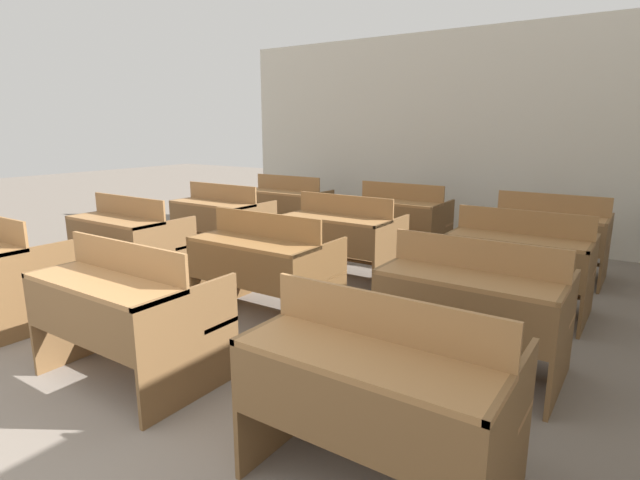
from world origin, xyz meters
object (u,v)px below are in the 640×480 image
at_px(bench_back_center, 400,218).
at_px(bench_back_right, 549,235).
at_px(bench_second_center, 264,264).
at_px(bench_third_right, 519,260).
at_px(bench_front_center, 127,309).
at_px(bench_front_right, 379,390).
at_px(bench_second_left, 129,238).
at_px(bench_back_left, 287,206).
at_px(bench_third_center, 343,236).
at_px(bench_third_left, 221,219).
at_px(bench_second_right, 472,305).

bearing_deg(bench_back_center, bench_back_right, -0.86).
relative_size(bench_second_center, bench_third_right, 1.00).
relative_size(bench_front_center, bench_second_center, 1.00).
height_order(bench_front_right, bench_second_left, same).
distance_m(bench_back_left, bench_back_center, 1.83).
distance_m(bench_second_left, bench_third_right, 3.88).
height_order(bench_second_left, bench_back_center, same).
distance_m(bench_third_center, bench_third_right, 1.80).
bearing_deg(bench_back_center, bench_second_left, -124.30).
bearing_deg(bench_third_right, bench_front_center, -124.14).
bearing_deg(bench_front_center, bench_third_left, 124.21).
relative_size(bench_second_left, bench_back_right, 1.00).
distance_m(bench_front_center, bench_back_center, 4.02).
bearing_deg(bench_front_right, bench_second_right, 89.86).
distance_m(bench_second_center, bench_back_center, 2.69).
bearing_deg(bench_third_left, bench_third_center, -0.57).
relative_size(bench_second_left, bench_second_center, 1.00).
height_order(bench_third_right, bench_back_right, same).
height_order(bench_front_right, bench_second_center, same).
height_order(bench_front_center, bench_second_left, same).
height_order(bench_second_center, bench_second_right, same).
bearing_deg(bench_third_left, bench_back_center, 36.14).
relative_size(bench_second_right, bench_back_right, 1.00).
height_order(bench_front_center, bench_front_right, same).
xyz_separation_m(bench_front_right, bench_second_right, (0.00, 1.32, 0.00)).
xyz_separation_m(bench_third_center, bench_back_center, (0.02, 1.37, 0.00)).
relative_size(bench_third_left, bench_back_left, 1.00).
bearing_deg(bench_third_center, bench_back_left, 143.24).
bearing_deg(bench_third_left, bench_front_right, -36.18).
bearing_deg(bench_second_center, bench_third_right, 37.29).
bearing_deg(bench_third_center, bench_third_left, 179.43).
xyz_separation_m(bench_second_center, bench_second_right, (1.79, 0.01, 0.00)).
bearing_deg(bench_front_center, bench_back_right, 65.39).
bearing_deg(bench_second_right, bench_back_left, 143.57).
distance_m(bench_front_center, bench_back_right, 4.39).
bearing_deg(bench_third_left, bench_back_left, 89.01).
height_order(bench_third_left, bench_third_right, same).
height_order(bench_third_right, bench_back_center, same).
height_order(bench_front_right, bench_third_center, same).
bearing_deg(bench_back_center, bench_front_center, -90.53).
relative_size(bench_third_right, bench_back_center, 1.00).
xyz_separation_m(bench_front_right, bench_second_center, (-1.78, 1.32, 0.00)).
xyz_separation_m(bench_second_left, bench_second_center, (1.85, 0.02, 0.00)).
xyz_separation_m(bench_second_right, bench_back_left, (-3.61, 2.67, 0.00)).
bearing_deg(bench_third_center, bench_front_right, -55.65).
distance_m(bench_front_center, bench_second_center, 1.32).
bearing_deg(bench_front_right, bench_third_center, 124.35).
distance_m(bench_front_center, bench_third_right, 3.24).
xyz_separation_m(bench_third_left, bench_third_center, (1.83, -0.02, 0.00)).
xyz_separation_m(bench_third_right, bench_back_center, (-1.78, 1.34, 0.00)).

